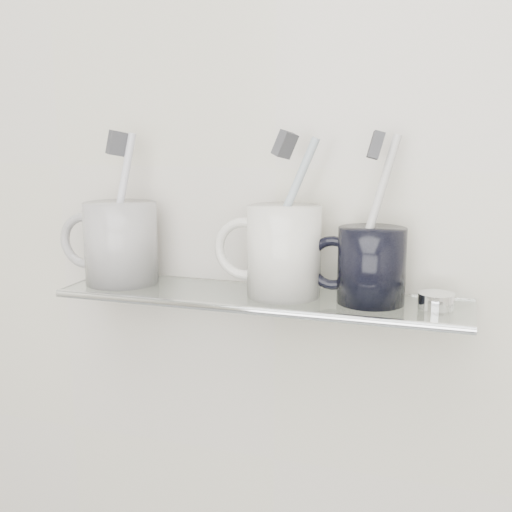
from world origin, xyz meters
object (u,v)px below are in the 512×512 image
at_px(mug_left, 121,243).
at_px(mug_center, 284,251).
at_px(shelf_glass, 261,298).
at_px(mug_right, 371,266).

distance_m(mug_left, mug_center, 0.22).
height_order(shelf_glass, mug_left, mug_left).
relative_size(mug_left, mug_center, 0.97).
bearing_deg(mug_center, mug_left, 169.45).
distance_m(shelf_glass, mug_center, 0.07).
height_order(mug_left, mug_right, mug_left).
relative_size(shelf_glass, mug_right, 5.68).
bearing_deg(mug_left, mug_right, -8.34).
bearing_deg(mug_right, shelf_glass, 163.59).
distance_m(shelf_glass, mug_left, 0.20).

